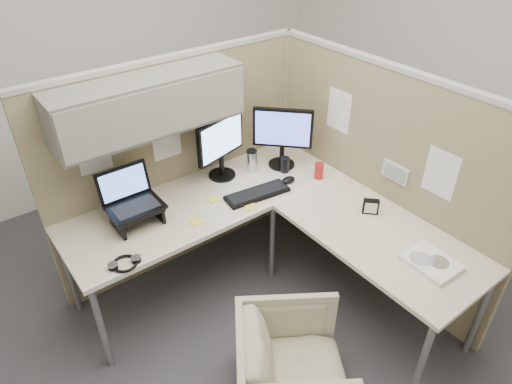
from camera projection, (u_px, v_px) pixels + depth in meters
ground at (266, 311)px, 3.26m from camera, size 4.50×4.50×0.00m
partition_back at (167, 139)px, 3.07m from camera, size 2.00×0.36×1.63m
partition_right at (374, 177)px, 3.20m from camera, size 0.07×2.03×1.63m
desk at (270, 219)px, 3.01m from camera, size 2.00×1.98×0.73m
office_chair at (293, 363)px, 2.54m from camera, size 0.81×0.82×0.62m
monitor_left at (221, 143)px, 3.23m from camera, size 0.43×0.20×0.47m
monitor_right at (283, 133)px, 3.35m from camera, size 0.33×0.34×0.47m
laptop_station at (133, 204)px, 2.85m from camera, size 0.33×0.29×0.35m
keyboard at (257, 194)px, 3.17m from camera, size 0.47×0.21×0.02m
mouse at (288, 180)px, 3.30m from camera, size 0.11×0.07×0.04m
travel_mug at (252, 160)px, 3.40m from camera, size 0.08×0.08×0.17m
soda_can_green at (319, 171)px, 3.33m from camera, size 0.07×0.07×0.12m
soda_can_silver at (285, 165)px, 3.40m from camera, size 0.07×0.07×0.12m
sticky_note_d at (214, 199)px, 3.13m from camera, size 0.08×0.08×0.01m
sticky_note_b at (250, 207)px, 3.05m from camera, size 0.10×0.10×0.01m
sticky_note_a at (197, 222)px, 2.92m from camera, size 0.08×0.08×0.01m
headphones at (125, 263)px, 2.59m from camera, size 0.18×0.17×0.03m
paper_stack at (431, 263)px, 2.59m from camera, size 0.24×0.30×0.03m
desk_clock at (371, 207)px, 2.97m from camera, size 0.10×0.10×0.10m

